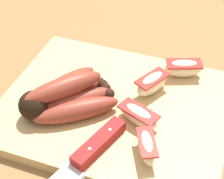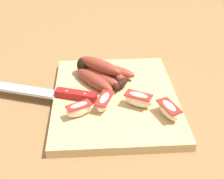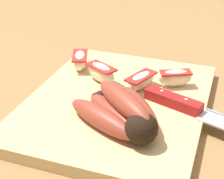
{
  "view_description": "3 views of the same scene",
  "coord_description": "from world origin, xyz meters",
  "px_view_note": "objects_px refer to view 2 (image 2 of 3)",
  "views": [
    {
      "loc": [
        -0.13,
        0.4,
        0.43
      ],
      "look_at": [
        0.01,
        0.0,
        0.06
      ],
      "focal_mm": 58.18,
      "sensor_mm": 36.0,
      "label": 1
    },
    {
      "loc": [
        -0.62,
        0.04,
        0.45
      ],
      "look_at": [
        -0.02,
        0.0,
        0.05
      ],
      "focal_mm": 51.03,
      "sensor_mm": 36.0,
      "label": 2
    },
    {
      "loc": [
        0.51,
        0.16,
        0.33
      ],
      "look_at": [
        0.04,
        -0.01,
        0.05
      ],
      "focal_mm": 57.59,
      "sensor_mm": 36.0,
      "label": 3
    }
  ],
  "objects_px": {
    "chefs_knife": "(57,94)",
    "apple_wedge_extra": "(79,109)",
    "apple_wedge_near": "(169,110)",
    "apple_wedge_far": "(104,101)",
    "apple_wedge_middle": "(138,99)",
    "banana_bunch": "(100,73)"
  },
  "relations": [
    {
      "from": "apple_wedge_near",
      "to": "apple_wedge_middle",
      "type": "height_order",
      "value": "apple_wedge_middle"
    },
    {
      "from": "apple_wedge_extra",
      "to": "apple_wedge_near",
      "type": "bearing_deg",
      "value": -94.08
    },
    {
      "from": "apple_wedge_near",
      "to": "apple_wedge_extra",
      "type": "height_order",
      "value": "same"
    },
    {
      "from": "banana_bunch",
      "to": "apple_wedge_near",
      "type": "height_order",
      "value": "banana_bunch"
    },
    {
      "from": "apple_wedge_near",
      "to": "apple_wedge_far",
      "type": "bearing_deg",
      "value": 72.85
    },
    {
      "from": "banana_bunch",
      "to": "apple_wedge_far",
      "type": "bearing_deg",
      "value": -177.41
    },
    {
      "from": "apple_wedge_middle",
      "to": "apple_wedge_near",
      "type": "bearing_deg",
      "value": -124.28
    },
    {
      "from": "apple_wedge_near",
      "to": "apple_wedge_far",
      "type": "xyz_separation_m",
      "value": [
        0.04,
        0.14,
        -0.0
      ]
    },
    {
      "from": "apple_wedge_far",
      "to": "apple_wedge_extra",
      "type": "xyz_separation_m",
      "value": [
        -0.03,
        0.06,
        0.0
      ]
    },
    {
      "from": "apple_wedge_middle",
      "to": "apple_wedge_far",
      "type": "height_order",
      "value": "apple_wedge_middle"
    },
    {
      "from": "apple_wedge_near",
      "to": "apple_wedge_middle",
      "type": "xyz_separation_m",
      "value": [
        0.04,
        0.06,
        0.0
      ]
    },
    {
      "from": "apple_wedge_middle",
      "to": "apple_wedge_far",
      "type": "xyz_separation_m",
      "value": [
        0.0,
        0.08,
        -0.0
      ]
    },
    {
      "from": "apple_wedge_far",
      "to": "apple_wedge_extra",
      "type": "relative_size",
      "value": 1.17
    },
    {
      "from": "apple_wedge_far",
      "to": "apple_wedge_near",
      "type": "bearing_deg",
      "value": -107.15
    },
    {
      "from": "banana_bunch",
      "to": "apple_wedge_middle",
      "type": "relative_size",
      "value": 2.35
    },
    {
      "from": "chefs_knife",
      "to": "apple_wedge_extra",
      "type": "relative_size",
      "value": 4.33
    },
    {
      "from": "apple_wedge_extra",
      "to": "chefs_knife",
      "type": "bearing_deg",
      "value": 34.4
    },
    {
      "from": "banana_bunch",
      "to": "apple_wedge_extra",
      "type": "distance_m",
      "value": 0.16
    },
    {
      "from": "chefs_knife",
      "to": "apple_wedge_extra",
      "type": "xyz_separation_m",
      "value": [
        -0.08,
        -0.06,
        0.01
      ]
    },
    {
      "from": "banana_bunch",
      "to": "apple_wedge_extra",
      "type": "height_order",
      "value": "banana_bunch"
    },
    {
      "from": "banana_bunch",
      "to": "chefs_knife",
      "type": "distance_m",
      "value": 0.13
    },
    {
      "from": "chefs_knife",
      "to": "banana_bunch",
      "type": "bearing_deg",
      "value": -57.62
    }
  ]
}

